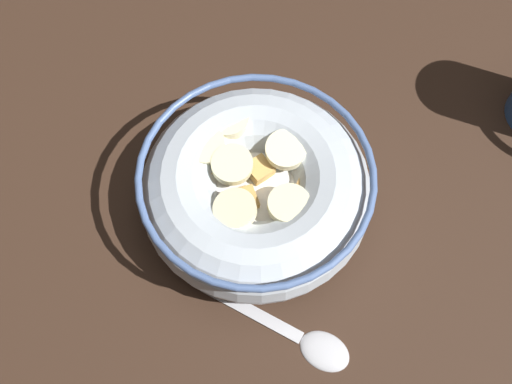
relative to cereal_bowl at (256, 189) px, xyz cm
name	(u,v)px	position (x,y,z in cm)	size (l,w,h in cm)	color
ground_plane	(256,211)	(0.02, 0.01, -4.49)	(121.93, 121.93, 2.00)	#332116
cereal_bowl	(256,189)	(0.00, 0.00, 0.00)	(19.05, 19.05, 6.49)	#B2BCC6
spoon	(306,340)	(12.31, 1.06, -3.14)	(10.32, 11.02, 0.80)	#B7B7BC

